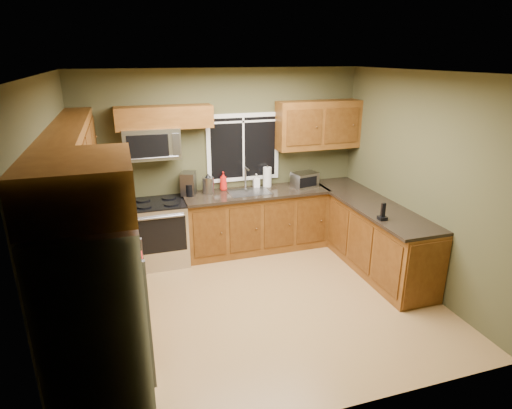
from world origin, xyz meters
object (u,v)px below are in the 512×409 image
refrigerator (99,326)px  soap_bottle_a (223,181)px  range (159,232)px  microwave (151,143)px  toaster_oven (305,180)px  coffee_maker (189,184)px  cordless_phone (383,215)px  kettle (208,184)px  paper_towel_roll (267,177)px  soap_bottle_b (256,180)px

refrigerator → soap_bottle_a: size_ratio=6.38×
range → microwave: microwave is taller
range → microwave: bearing=90.0°
toaster_oven → coffee_maker: 1.77m
toaster_oven → cordless_phone: toaster_oven is taller
refrigerator → kettle: (1.45, 2.90, 0.18)m
microwave → range: bearing=-90.0°
microwave → paper_towel_roll: bearing=2.5°
microwave → cordless_phone: size_ratio=3.47×
refrigerator → toaster_oven: size_ratio=4.37×
paper_towel_roll → soap_bottle_a: paper_towel_roll is taller
refrigerator → range: size_ratio=1.92×
microwave → coffee_maker: (0.48, 0.03, -0.64)m
toaster_oven → cordless_phone: size_ratio=1.88×
refrigerator → paper_towel_roll: (2.39, 2.98, 0.19)m
soap_bottle_a → cordless_phone: 2.40m
refrigerator → range: (0.69, 2.77, -0.43)m
range → coffee_maker: bearing=19.3°
refrigerator → soap_bottle_b: 3.73m
coffee_maker → range: bearing=-160.7°
microwave → cordless_phone: (2.60, -1.70, -0.72)m
range → soap_bottle_a: soap_bottle_a is taller
microwave → coffee_maker: size_ratio=2.32×
range → microwave: (-0.00, 0.14, 1.26)m
kettle → soap_bottle_b: bearing=7.3°
microwave → soap_bottle_a: bearing=5.3°
refrigerator → kettle: refrigerator is taller
paper_towel_roll → soap_bottle_b: paper_towel_roll is taller
range → paper_towel_roll: (1.70, 0.21, 0.62)m
soap_bottle_a → soap_bottle_b: size_ratio=1.36×
kettle → microwave: bearing=179.7°
toaster_oven → kettle: 1.49m
kettle → soap_bottle_a: size_ratio=1.07×
coffee_maker → soap_bottle_a: coffee_maker is taller
refrigerator → microwave: bearing=76.7°
range → kettle: size_ratio=3.12×
refrigerator → soap_bottle_b: size_ratio=8.69×
toaster_oven → soap_bottle_a: (-1.23, 0.21, 0.03)m
cordless_phone → range: bearing=149.0°
refrigerator → soap_bottle_a: refrigerator is taller
soap_bottle_a → range: bearing=-167.2°
microwave → paper_towel_roll: (1.70, 0.07, -0.64)m
refrigerator → paper_towel_roll: size_ratio=5.40×
kettle → paper_towel_roll: 0.94m
paper_towel_roll → cordless_phone: size_ratio=1.52×
paper_towel_roll → kettle: bearing=-175.2°
microwave → cordless_phone: 3.19m
microwave → toaster_oven: bearing=-3.1°
toaster_oven → soap_bottle_b: size_ratio=1.99×
refrigerator → microwave: size_ratio=2.37×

